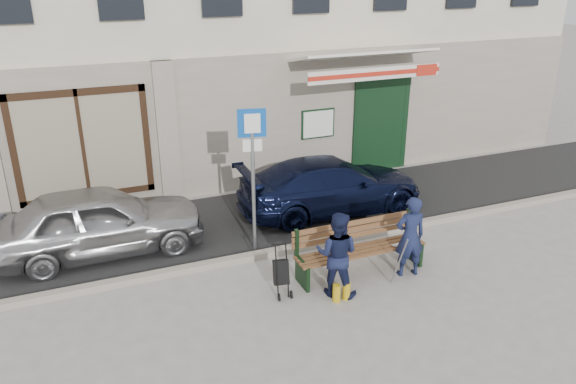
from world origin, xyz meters
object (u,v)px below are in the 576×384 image
parking_sign (253,158)px  stroller (281,273)px  man (410,237)px  bench (358,250)px  car_silver (99,221)px  woman (337,254)px  car_navy (331,185)px

parking_sign → stroller: size_ratio=3.11×
man → bench: bearing=-15.8°
car_silver → stroller: 3.73m
bench → woman: bearing=-145.9°
woman → stroller: 0.97m
bench → man: (0.80, -0.37, 0.28)m
woman → stroller: bearing=18.0°
car_silver → parking_sign: (2.72, -1.00, 1.21)m
man → woman: (-1.45, -0.07, -0.01)m
bench → parking_sign: bearing=132.3°
bench → stroller: (-1.50, -0.13, -0.07)m
parking_sign → man: 3.11m
parking_sign → bench: (1.39, -1.53, -1.41)m
car_silver → man: size_ratio=2.60×
parking_sign → car_silver: bearing=171.9°
car_navy → woman: (-1.45, -3.08, 0.13)m
car_silver → parking_sign: parking_sign is taller
car_navy → parking_sign: 2.76m
parking_sign → bench: size_ratio=1.15×
woman → car_silver: bearing=-2.3°
parking_sign → woman: 2.39m
woman → stroller: woman is taller
stroller → car_silver: bearing=145.7°
car_navy → parking_sign: (-2.18, -1.11, 1.26)m
stroller → man: bearing=5.1°
car_navy → parking_sign: parking_sign is taller
car_silver → woman: 4.56m
man → stroller: bearing=3.2°
car_silver → man: (4.91, -2.91, 0.08)m
bench → woman: size_ratio=1.63×
man → stroller: 2.34m
car_navy → man: size_ratio=2.79×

